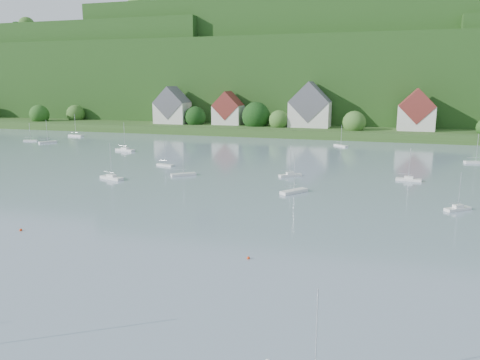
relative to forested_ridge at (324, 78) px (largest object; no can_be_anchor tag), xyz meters
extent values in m
cube|color=#34541F|center=(-0.39, -68.57, -21.39)|extent=(600.00, 60.00, 3.00)
cube|color=#143F14|center=(-0.39, 6.43, -2.89)|extent=(620.00, 160.00, 40.00)
cube|color=#143F14|center=(-150.39, -8.57, 1.11)|extent=(200.00, 120.00, 52.00)
cube|color=#143F14|center=(9.61, 1.43, 5.11)|extent=(240.00, 130.00, 60.00)
sphere|color=#2E5C22|center=(-108.48, -77.09, -17.09)|extent=(8.61, 8.61, 8.61)
sphere|color=#1C4715|center=(-120.16, -88.10, -16.95)|extent=(9.03, 9.03, 9.03)
sphere|color=#2E5C22|center=(-7.19, -84.69, -17.23)|extent=(8.19, 8.19, 8.19)
sphere|color=#2E5C22|center=(-52.36, -82.50, -17.78)|extent=(6.49, 6.49, 6.49)
sphere|color=#2E5C22|center=(46.46, -76.48, -15.93)|extent=(12.16, 12.16, 12.16)
sphere|color=#2E5C22|center=(22.59, -88.64, -17.05)|extent=(8.73, 8.73, 8.73)
sphere|color=black|center=(-44.27, -82.71, -16.86)|extent=(9.32, 9.32, 9.32)
sphere|color=black|center=(-17.40, -82.21, -16.01)|extent=(11.92, 11.92, 11.92)
sphere|color=#2E5C22|center=(-120.11, -40.03, 28.95)|extent=(10.52, 10.52, 10.52)
sphere|color=#1C4715|center=(-84.67, -5.43, 28.91)|extent=(10.29, 10.29, 10.29)
sphere|color=black|center=(-190.76, -10.55, 28.92)|extent=(10.31, 10.31, 10.31)
sphere|color=black|center=(-175.58, -35.22, 28.54)|extent=(8.14, 8.14, 8.14)
sphere|color=#2E5C22|center=(-177.96, -5.98, 28.37)|extent=(7.15, 7.15, 7.15)
sphere|color=black|center=(-68.56, -17.18, 28.37)|extent=(7.18, 7.18, 7.18)
sphere|color=#2E5C22|center=(-158.37, -46.88, 28.67)|extent=(8.89, 8.89, 8.89)
sphere|color=black|center=(-193.71, -14.62, 28.86)|extent=(9.97, 9.97, 9.97)
sphere|color=#1C4715|center=(39.10, -13.54, 37.36)|extent=(12.83, 12.83, 12.83)
sphere|color=#2E5C22|center=(-40.32, -26.39, 36.55)|extent=(8.18, 8.18, 8.18)
sphere|color=#1C4715|center=(0.71, 11.08, 37.34)|extent=(12.73, 12.73, 12.73)
sphere|color=#1C4715|center=(60.32, 6.32, 37.68)|extent=(14.65, 14.65, 14.65)
sphere|color=#2E5C22|center=(-47.54, 5.73, 36.35)|extent=(7.07, 7.07, 7.07)
sphere|color=black|center=(-3.87, -25.26, 36.55)|extent=(8.21, 8.21, 8.21)
sphere|color=#2E5C22|center=(-23.22, -1.47, 37.26)|extent=(12.24, 12.24, 12.24)
sphere|color=#2E5C22|center=(-95.89, -32.67, 37.50)|extent=(13.65, 13.65, 13.65)
sphere|color=#1C4715|center=(-40.37, -6.43, 19.21)|extent=(12.01, 12.01, 12.01)
sphere|color=black|center=(-4.10, 3.64, 19.86)|extent=(15.72, 15.72, 15.72)
sphere|color=#1C4715|center=(10.49, -0.65, 18.96)|extent=(10.54, 10.54, 10.54)
sphere|color=#1C4715|center=(-193.70, 30.05, 18.54)|extent=(8.18, 8.18, 8.18)
sphere|color=black|center=(-176.31, 21.02, 18.64)|extent=(8.74, 8.74, 8.74)
sphere|color=black|center=(-192.16, -0.06, 19.81)|extent=(15.38, 15.38, 15.38)
cube|color=beige|center=(-55.39, -81.57, -15.39)|extent=(14.00, 10.00, 9.00)
cube|color=#56555D|center=(-55.39, -81.57, -10.89)|extent=(14.00, 10.40, 14.00)
cube|color=beige|center=(-30.39, -79.57, -15.89)|extent=(12.00, 9.00, 8.00)
cube|color=maroon|center=(-30.39, -79.57, -11.89)|extent=(12.00, 9.36, 12.00)
cube|color=beige|center=(4.61, -80.57, -14.89)|extent=(16.00, 11.00, 10.00)
cube|color=#56555D|center=(4.61, -80.57, -9.89)|extent=(16.00, 11.44, 16.00)
cube|color=beige|center=(44.61, -82.57, -15.39)|extent=(13.00, 10.00, 9.00)
cube|color=maroon|center=(44.61, -82.57, -10.89)|extent=(13.00, 10.40, 13.00)
cylinder|color=silver|center=(29.74, -240.46, -18.92)|extent=(0.10, 0.10, 6.83)
sphere|color=#EB3B10|center=(18.76, -218.72, -22.89)|extent=(0.39, 0.39, 0.39)
sphere|color=#EB3B10|center=(-15.00, -217.89, -22.89)|extent=(0.41, 0.41, 0.41)
cube|color=white|center=(17.68, -183.71, -22.59)|extent=(4.81, 5.79, 0.59)
cylinder|color=silver|center=(17.68, -183.71, -18.59)|extent=(0.10, 0.10, 7.42)
cylinder|color=silver|center=(17.17, -184.43, -21.39)|extent=(1.97, 2.70, 0.08)
cube|color=white|center=(-42.00, -144.33, -22.56)|extent=(6.69, 3.15, 0.65)
cube|color=white|center=(-42.00, -144.33, -21.99)|extent=(2.48, 1.72, 0.50)
cylinder|color=silver|center=(-42.00, -144.33, -18.21)|extent=(0.10, 0.10, 8.06)
cylinder|color=silver|center=(-42.95, -144.13, -21.34)|extent=(3.48, 0.84, 0.08)
cube|color=white|center=(-87.02, -132.77, -22.65)|extent=(4.91, 2.67, 0.47)
cylinder|color=silver|center=(-87.02, -132.77, -19.45)|extent=(0.10, 0.10, 5.92)
cylinder|color=silver|center=(-87.70, -132.98, -21.51)|extent=(2.51, 0.85, 0.08)
cube|color=white|center=(45.66, -188.02, -22.65)|extent=(4.52, 3.89, 0.47)
cube|color=white|center=(45.66, -188.02, -22.17)|extent=(1.86, 1.73, 0.50)
cylinder|color=silver|center=(45.66, -188.02, -19.49)|extent=(0.10, 0.10, 5.86)
cylinder|color=silver|center=(45.10, -188.45, -21.52)|extent=(2.10, 1.63, 0.08)
cube|color=white|center=(-18.68, -164.43, -22.65)|extent=(4.82, 2.31, 0.46)
cylinder|color=silver|center=(-18.68, -164.43, -19.52)|extent=(0.10, 0.10, 5.81)
cylinder|color=silver|center=(-19.36, -164.27, -21.52)|extent=(2.51, 0.65, 0.08)
cube|color=white|center=(-9.21, -174.55, -22.61)|extent=(5.30, 4.76, 0.56)
cylinder|color=silver|center=(-9.21, -174.55, -18.84)|extent=(0.10, 0.10, 6.98)
cylinder|color=silver|center=(-9.86, -175.09, -21.43)|extent=(2.42, 2.02, 0.08)
cube|color=white|center=(13.98, -168.38, -22.63)|extent=(4.98, 4.18, 0.51)
cube|color=white|center=(13.98, -168.38, -22.12)|extent=(2.04, 1.87, 0.50)
cylinder|color=silver|center=(13.98, -168.38, -19.17)|extent=(0.10, 0.10, 6.41)
cylinder|color=silver|center=(13.36, -168.84, -21.47)|extent=(2.32, 1.73, 0.08)
cube|color=white|center=(-78.00, -134.86, -22.59)|extent=(4.54, 5.90, 0.59)
cylinder|color=silver|center=(-78.00, -134.86, -18.59)|extent=(0.10, 0.10, 7.40)
cylinder|color=silver|center=(-78.47, -135.61, -21.39)|extent=(1.79, 2.81, 0.08)
cube|color=white|center=(-22.49, -182.70, -22.59)|extent=(6.07, 3.35, 0.59)
cube|color=white|center=(-22.49, -182.70, -22.05)|extent=(2.30, 1.72, 0.50)
cylinder|color=silver|center=(-22.49, -182.70, -18.64)|extent=(0.10, 0.10, 7.32)
cylinder|color=silver|center=(-23.33, -182.43, -21.40)|extent=(3.09, 1.06, 0.08)
cube|color=white|center=(56.67, -137.03, -22.60)|extent=(5.91, 3.10, 0.57)
cylinder|color=silver|center=(56.67, -137.03, -18.76)|extent=(0.10, 0.10, 7.12)
cylinder|color=silver|center=(55.85, -137.27, -21.42)|extent=(3.03, 0.94, 0.08)
cube|color=white|center=(38.98, -165.52, -22.63)|extent=(5.30, 1.95, 0.52)
cube|color=white|center=(38.98, -165.52, -22.12)|extent=(1.91, 1.19, 0.50)
cylinder|color=silver|center=(38.98, -165.52, -19.13)|extent=(0.10, 0.10, 6.48)
cylinder|color=silver|center=(38.20, -165.44, -21.47)|extent=(2.85, 0.36, 0.08)
cube|color=white|center=(-80.99, -115.08, -22.57)|extent=(6.50, 2.59, 0.63)
cylinder|color=silver|center=(-80.99, -115.08, -18.30)|extent=(0.10, 0.10, 7.90)
cylinder|color=silver|center=(-81.93, -114.96, -21.35)|extent=(3.46, 0.54, 0.08)
cube|color=white|center=(20.20, -114.16, -22.62)|extent=(4.94, 4.55, 0.53)
cylinder|color=silver|center=(20.20, -114.16, -19.07)|extent=(0.10, 0.10, 6.57)
cylinder|color=silver|center=(19.61, -113.65, -21.46)|extent=(2.24, 1.95, 0.08)
camera|label=1|loc=(33.16, -268.92, -2.35)|focal=34.86mm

